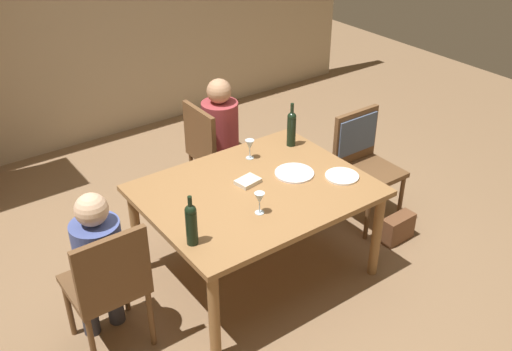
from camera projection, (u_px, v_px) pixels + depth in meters
ground_plane at (256, 271)px, 4.30m from camera, size 10.00×10.00×0.00m
rear_room_partition at (85, 8)px, 5.55m from camera, size 6.40×0.12×2.70m
dining_table at (256, 198)px, 3.97m from camera, size 1.51×1.18×0.72m
chair_far_right at (212, 148)px, 4.83m from camera, size 0.44×0.44×0.92m
chair_left_end at (109, 282)px, 3.39m from camera, size 0.44×0.44×0.92m
chair_right_end at (361, 151)px, 4.65m from camera, size 0.44×0.46×0.92m
person_woman_host at (223, 132)px, 4.82m from camera, size 0.35×0.30×1.12m
person_man_bearded at (99, 258)px, 3.42m from camera, size 0.29×0.33×1.10m
wine_bottle_tall_green at (291, 127)px, 4.39m from camera, size 0.07×0.07×0.35m
wine_bottle_dark_red at (191, 223)px, 3.33m from camera, size 0.07×0.07×0.33m
wine_glass_near_left at (250, 145)px, 4.24m from camera, size 0.07×0.07×0.15m
wine_glass_centre at (260, 199)px, 3.62m from camera, size 0.07×0.07×0.15m
dinner_plate_host at (294, 173)px, 4.09m from camera, size 0.28×0.28×0.01m
dinner_plate_guest_left at (342, 176)px, 4.05m from camera, size 0.24×0.24×0.01m
folded_napkin at (248, 181)px, 3.98m from camera, size 0.18×0.14×0.03m
handbag at (398, 228)px, 4.57m from camera, size 0.28×0.13×0.22m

